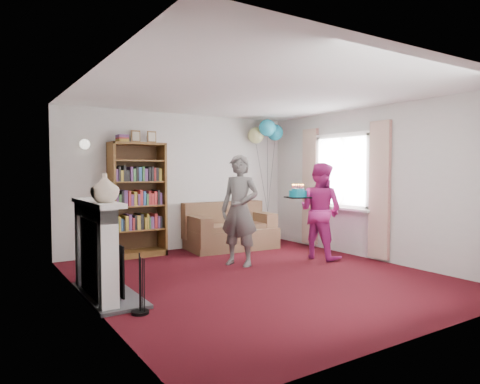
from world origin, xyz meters
TOP-DOWN VIEW (x-y plane):
  - ground at (0.00, 0.00)m, footprint 5.00×5.00m
  - wall_back at (0.00, 2.51)m, footprint 4.50×0.02m
  - wall_left at (-2.26, 0.00)m, footprint 0.02×5.00m
  - wall_right at (2.26, 0.00)m, footprint 0.02×5.00m
  - ceiling at (0.00, 0.00)m, footprint 4.50×5.00m
  - fireplace at (-2.09, 0.19)m, footprint 0.55×1.80m
  - window_bay at (2.21, 0.60)m, footprint 0.14×2.02m
  - wall_sconce at (-1.75, 2.36)m, footprint 0.16×0.23m
  - bookcase at (-0.93, 2.30)m, footprint 0.91×0.42m
  - sofa at (0.78, 2.07)m, footprint 1.62×0.86m
  - wicker_basket at (-1.90, 0.79)m, footprint 0.42×0.42m
  - person_striped at (0.16, 0.75)m, footprint 0.66×0.74m
  - person_magenta at (1.57, 0.46)m, footprint 0.77×0.89m
  - birthday_cake at (1.13, 0.52)m, footprint 0.35×0.35m
  - balloons at (1.66, 2.12)m, footprint 0.66×0.71m
  - mantel_vase at (-2.12, -0.15)m, footprint 0.37×0.37m

SIDE VIEW (x-z plane):
  - ground at x=0.00m, z-range 0.00..0.00m
  - wicker_basket at x=-1.90m, z-range -0.02..0.36m
  - sofa at x=0.78m, z-range -0.10..0.75m
  - fireplace at x=-2.09m, z-range -0.05..1.07m
  - person_magenta at x=1.57m, z-range 0.00..1.59m
  - person_striped at x=0.16m, z-range 0.00..1.71m
  - bookcase at x=-0.93m, z-range -0.12..2.02m
  - birthday_cake at x=1.13m, z-range 0.97..1.20m
  - window_bay at x=2.21m, z-range 0.10..2.30m
  - wall_back at x=0.00m, z-range 0.00..2.50m
  - wall_left at x=-2.26m, z-range 0.00..2.50m
  - wall_right at x=2.26m, z-range 0.00..2.50m
  - mantel_vase at x=-2.12m, z-range 1.12..1.44m
  - wall_sconce at x=-1.75m, z-range 1.80..1.96m
  - balloons at x=1.66m, z-range 1.32..3.12m
  - ceiling at x=0.00m, z-range 2.50..2.51m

